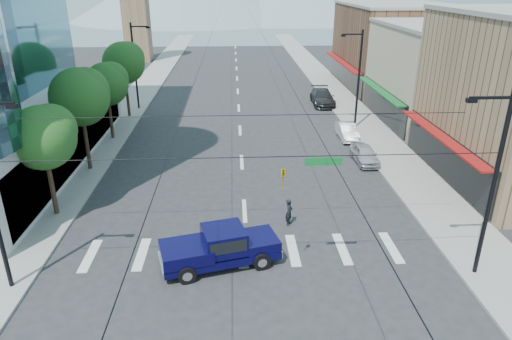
# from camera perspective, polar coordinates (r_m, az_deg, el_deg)

# --- Properties ---
(ground) EXTENTS (160.00, 160.00, 0.00)m
(ground) POSITION_cam_1_polar(r_m,az_deg,el_deg) (22.75, -1.03, -12.19)
(ground) COLOR #28282B
(ground) RESTS_ON ground
(sidewalk_left) EXTENTS (4.00, 120.00, 0.15)m
(sidewalk_left) POSITION_cam_1_polar(r_m,az_deg,el_deg) (61.14, -13.81, 9.88)
(sidewalk_left) COLOR gray
(sidewalk_left) RESTS_ON ground
(sidewalk_right) EXTENTS (4.00, 120.00, 0.15)m
(sidewalk_right) POSITION_cam_1_polar(r_m,az_deg,el_deg) (61.35, 9.15, 10.29)
(sidewalk_right) COLOR gray
(sidewalk_right) RESTS_ON ground
(shop_mid) EXTENTS (12.00, 14.00, 9.00)m
(shop_mid) POSITION_cam_1_polar(r_m,az_deg,el_deg) (48.09, 22.90, 10.80)
(shop_mid) COLOR tan
(shop_mid) RESTS_ON ground
(shop_far) EXTENTS (12.00, 18.00, 10.00)m
(shop_far) POSITION_cam_1_polar(r_m,az_deg,el_deg) (62.65, 16.85, 14.47)
(shop_far) COLOR brown
(shop_far) RESTS_ON ground
(tree_near) EXTENTS (3.65, 3.64, 6.71)m
(tree_near) POSITION_cam_1_polar(r_m,az_deg,el_deg) (28.07, -24.83, 3.97)
(tree_near) COLOR black
(tree_near) RESTS_ON ground
(tree_midnear) EXTENTS (4.09, 4.09, 7.52)m
(tree_midnear) POSITION_cam_1_polar(r_m,az_deg,el_deg) (34.26, -20.95, 8.74)
(tree_midnear) COLOR black
(tree_midnear) RESTS_ON ground
(tree_midfar) EXTENTS (3.65, 3.64, 6.71)m
(tree_midfar) POSITION_cam_1_polar(r_m,az_deg,el_deg) (40.94, -18.01, 10.35)
(tree_midfar) COLOR black
(tree_midfar) RESTS_ON ground
(tree_far) EXTENTS (4.09, 4.09, 7.52)m
(tree_far) POSITION_cam_1_polar(r_m,az_deg,el_deg) (47.52, -16.05, 12.91)
(tree_far) COLOR black
(tree_far) RESTS_ON ground
(signal_rig) EXTENTS (21.80, 0.20, 9.00)m
(signal_rig) POSITION_cam_1_polar(r_m,az_deg,el_deg) (19.55, -0.47, -2.65)
(signal_rig) COLOR black
(signal_rig) RESTS_ON ground
(lamp_pole_nw) EXTENTS (2.00, 0.25, 9.00)m
(lamp_pole_nw) POSITION_cam_1_polar(r_m,az_deg,el_deg) (50.34, -14.81, 12.79)
(lamp_pole_nw) COLOR black
(lamp_pole_nw) RESTS_ON ground
(lamp_pole_ne) EXTENTS (2.00, 0.25, 9.00)m
(lamp_pole_ne) POSITION_cam_1_polar(r_m,az_deg,el_deg) (42.92, 12.57, 11.37)
(lamp_pole_ne) COLOR black
(lamp_pole_ne) RESTS_ON ground
(pickup_truck) EXTENTS (6.13, 3.44, 1.97)m
(pickup_truck) POSITION_cam_1_polar(r_m,az_deg,el_deg) (22.52, -4.59, -9.53)
(pickup_truck) COLOR #090738
(pickup_truck) RESTS_ON ground
(pedestrian) EXTENTS (0.58, 0.69, 1.60)m
(pedestrian) POSITION_cam_1_polar(r_m,az_deg,el_deg) (26.09, 4.17, -5.26)
(pedestrian) COLOR black
(pedestrian) RESTS_ON ground
(parked_car_near) EXTENTS (1.69, 3.96, 1.33)m
(parked_car_near) POSITION_cam_1_polar(r_m,az_deg,el_deg) (35.83, 13.43, 1.93)
(parked_car_near) COLOR silver
(parked_car_near) RESTS_ON ground
(parked_car_mid) EXTENTS (1.45, 4.11, 1.35)m
(parked_car_mid) POSITION_cam_1_polar(r_m,az_deg,el_deg) (41.04, 11.33, 4.79)
(parked_car_mid) COLOR white
(parked_car_mid) RESTS_ON ground
(parked_car_far) EXTENTS (2.53, 5.79, 1.66)m
(parked_car_far) POSITION_cam_1_polar(r_m,az_deg,el_deg) (52.15, 8.31, 9.00)
(parked_car_far) COLOR #2B2C2E
(parked_car_far) RESTS_ON ground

